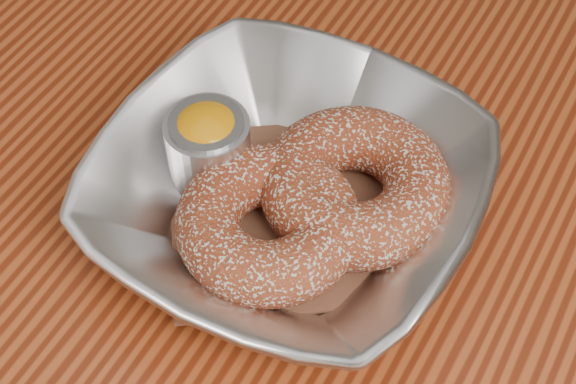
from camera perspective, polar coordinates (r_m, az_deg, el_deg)
The scene contains 6 objects.
table at distance 0.66m, azimuth 8.11°, elevation -4.29°, with size 1.20×0.80×0.75m.
serving_bowl at distance 0.53m, azimuth 0.00°, elevation -0.12°, with size 0.23×0.23×0.06m, color silver.
parchment at distance 0.55m, azimuth 0.00°, elevation -1.33°, with size 0.14×0.14×0.00m, color brown.
donut_back at distance 0.54m, azimuth 4.34°, elevation 0.43°, with size 0.12×0.12×0.04m, color brown.
donut_front at distance 0.52m, azimuth -1.26°, elevation -2.00°, with size 0.11×0.11×0.04m, color brown.
ramekin at distance 0.55m, azimuth -5.16°, elevation 2.97°, with size 0.05×0.05×0.06m.
Camera 1 is at (0.09, -0.36, 1.20)m, focal length 55.00 mm.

